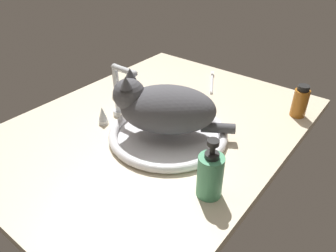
{
  "coord_description": "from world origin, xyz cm",
  "views": [
    {
      "loc": [
        -69.24,
        -59.75,
        61.54
      ],
      "look_at": [
        -3.03,
        -7.79,
        7.0
      ],
      "focal_mm": 34.52,
      "sensor_mm": 36.0,
      "label": 1
    }
  ],
  "objects_px": {
    "cat": "(162,108)",
    "amber_bottle": "(300,102)",
    "faucet": "(119,96)",
    "toothbrush": "(212,82)",
    "sink_basin": "(168,133)",
    "soap_pump_bottle": "(210,175)"
  },
  "relations": [
    {
      "from": "faucet",
      "to": "soap_pump_bottle",
      "type": "bearing_deg",
      "value": -106.8
    },
    {
      "from": "sink_basin",
      "to": "faucet",
      "type": "xyz_separation_m",
      "value": [
        -0.0,
        0.21,
        0.06
      ]
    },
    {
      "from": "faucet",
      "to": "toothbrush",
      "type": "height_order",
      "value": "faucet"
    },
    {
      "from": "cat",
      "to": "toothbrush",
      "type": "bearing_deg",
      "value": 10.64
    },
    {
      "from": "sink_basin",
      "to": "cat",
      "type": "xyz_separation_m",
      "value": [
        -0.01,
        0.02,
        0.09
      ]
    },
    {
      "from": "sink_basin",
      "to": "amber_bottle",
      "type": "relative_size",
      "value": 3.24
    },
    {
      "from": "sink_basin",
      "to": "amber_bottle",
      "type": "bearing_deg",
      "value": -35.73
    },
    {
      "from": "faucet",
      "to": "amber_bottle",
      "type": "height_order",
      "value": "faucet"
    },
    {
      "from": "cat",
      "to": "toothbrush",
      "type": "xyz_separation_m",
      "value": [
        0.43,
        0.08,
        -0.1
      ]
    },
    {
      "from": "amber_bottle",
      "to": "toothbrush",
      "type": "relative_size",
      "value": 0.68
    },
    {
      "from": "sink_basin",
      "to": "toothbrush",
      "type": "bearing_deg",
      "value": 12.98
    },
    {
      "from": "cat",
      "to": "toothbrush",
      "type": "distance_m",
      "value": 0.45
    },
    {
      "from": "sink_basin",
      "to": "soap_pump_bottle",
      "type": "relative_size",
      "value": 2.28
    },
    {
      "from": "sink_basin",
      "to": "toothbrush",
      "type": "relative_size",
      "value": 2.21
    },
    {
      "from": "cat",
      "to": "amber_bottle",
      "type": "distance_m",
      "value": 0.49
    },
    {
      "from": "cat",
      "to": "soap_pump_bottle",
      "type": "bearing_deg",
      "value": -116.35
    },
    {
      "from": "cat",
      "to": "amber_bottle",
      "type": "height_order",
      "value": "cat"
    },
    {
      "from": "toothbrush",
      "to": "soap_pump_bottle",
      "type": "bearing_deg",
      "value": -149.13
    },
    {
      "from": "sink_basin",
      "to": "soap_pump_bottle",
      "type": "bearing_deg",
      "value": -119.76
    },
    {
      "from": "faucet",
      "to": "toothbrush",
      "type": "xyz_separation_m",
      "value": [
        0.42,
        -0.11,
        -0.07
      ]
    },
    {
      "from": "toothbrush",
      "to": "sink_basin",
      "type": "bearing_deg",
      "value": -167.02
    },
    {
      "from": "faucet",
      "to": "toothbrush",
      "type": "relative_size",
      "value": 1.13
    }
  ]
}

